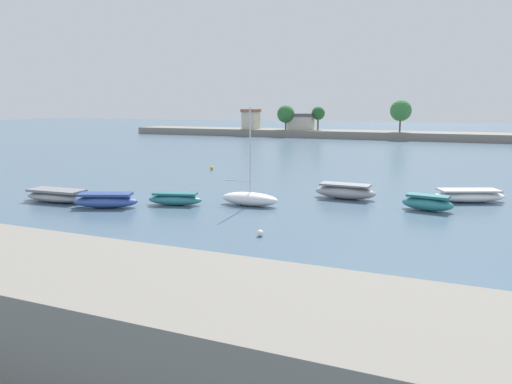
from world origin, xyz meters
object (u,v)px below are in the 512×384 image
object	(u,v)px
moored_boat_4	(345,192)
mooring_buoy_1	(260,233)
moored_boat_1	(106,201)
mooring_buoy_2	(39,193)
moored_boat_0	(57,196)
moored_boat_6	(468,196)
moored_boat_5	(427,203)
moored_boat_3	(250,198)
mooring_buoy_0	(212,168)
moored_boat_2	(175,199)

from	to	relation	value
moored_boat_4	mooring_buoy_1	size ratio (longest dim) A/B	13.02
moored_boat_1	mooring_buoy_2	distance (m)	8.52
mooring_buoy_2	moored_boat_4	bearing A→B (deg)	19.14
moored_boat_1	moored_boat_4	size ratio (longest dim) A/B	1.00
moored_boat_0	moored_boat_6	size ratio (longest dim) A/B	0.96
moored_boat_1	moored_boat_5	distance (m)	22.81
moored_boat_0	moored_boat_3	distance (m)	14.79
moored_boat_4	mooring_buoy_0	xyz separation A→B (m)	(-17.69, 11.01, -0.35)
moored_boat_1	moored_boat_3	size ratio (longest dim) A/B	0.69
moored_boat_2	moored_boat_4	xyz separation A→B (m)	(11.05, 7.24, 0.13)
moored_boat_1	moored_boat_2	world-z (taller)	moored_boat_1
moored_boat_3	moored_boat_6	size ratio (longest dim) A/B	1.21
moored_boat_5	mooring_buoy_2	distance (m)	30.37
moored_boat_5	moored_boat_6	world-z (taller)	moored_boat_5
moored_boat_2	mooring_buoy_2	bearing A→B (deg)	168.82
mooring_buoy_0	moored_boat_2	bearing A→B (deg)	-70.02
moored_boat_1	mooring_buoy_2	size ratio (longest dim) A/B	17.33
mooring_buoy_0	moored_boat_6	bearing A→B (deg)	-17.98
moored_boat_0	moored_boat_5	distance (m)	27.35
moored_boat_2	moored_boat_6	world-z (taller)	moored_boat_6
moored_boat_3	moored_boat_4	bearing A→B (deg)	41.75
mooring_buoy_2	mooring_buoy_1	bearing A→B (deg)	-11.82
moored_boat_0	moored_boat_5	bearing A→B (deg)	13.08
moored_boat_0	moored_boat_4	bearing A→B (deg)	22.61
mooring_buoy_1	mooring_buoy_2	xyz separation A→B (m)	(-21.45, 4.49, -0.05)
moored_boat_0	moored_boat_1	distance (m)	4.86
moored_boat_3	mooring_buoy_2	bearing A→B (deg)	-170.62
moored_boat_0	mooring_buoy_0	xyz separation A→B (m)	(2.36, 20.66, -0.23)
moored_boat_6	mooring_buoy_1	distance (m)	18.63
moored_boat_3	moored_boat_5	distance (m)	12.56
moored_boat_6	mooring_buoy_0	distance (m)	28.00
moored_boat_4	moored_boat_6	distance (m)	9.26
moored_boat_0	moored_boat_2	bearing A→B (deg)	11.88
moored_boat_5	mooring_buoy_1	world-z (taller)	moored_boat_5
moored_boat_0	moored_boat_2	size ratio (longest dim) A/B	1.34
moored_boat_1	mooring_buoy_1	world-z (taller)	moored_boat_1
mooring_buoy_2	mooring_buoy_0	bearing A→B (deg)	73.06
mooring_buoy_1	mooring_buoy_2	bearing A→B (deg)	168.18
moored_boat_4	moored_boat_2	bearing A→B (deg)	-145.09
moored_boat_0	moored_boat_2	distance (m)	9.31
moored_boat_6	moored_boat_1	bearing A→B (deg)	-176.45
mooring_buoy_0	moored_boat_3	bearing A→B (deg)	-54.13
moored_boat_0	moored_boat_1	world-z (taller)	moored_boat_1
moored_boat_4	moored_boat_6	xyz separation A→B (m)	(8.95, 2.37, -0.11)
moored_boat_6	mooring_buoy_2	world-z (taller)	moored_boat_6
moored_boat_0	moored_boat_6	xyz separation A→B (m)	(28.99, 12.02, 0.01)
moored_boat_3	moored_boat_1	bearing A→B (deg)	-153.45
moored_boat_0	moored_boat_2	xyz separation A→B (m)	(8.99, 2.41, -0.01)
moored_boat_2	mooring_buoy_0	distance (m)	19.42
moored_boat_3	moored_boat_4	size ratio (longest dim) A/B	1.46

